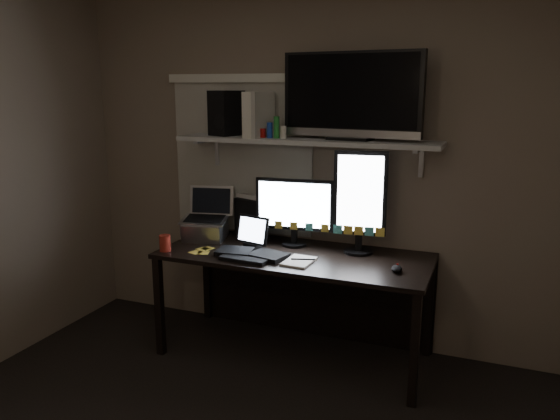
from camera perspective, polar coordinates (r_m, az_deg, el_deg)
The scene contains 18 objects.
back_wall at distance 3.88m, azimuth 3.47°, elevation 4.31°, with size 3.60×3.60×0.00m, color #80715C.
window_blinds at distance 4.07m, azimuth -3.99°, elevation 5.40°, with size 1.10×0.02×1.10m, color beige.
desk at distance 3.82m, azimuth 2.13°, elevation -6.60°, with size 1.80×0.75×0.73m.
wall_shelf at distance 3.69m, azimuth 2.65°, elevation 7.24°, with size 1.80×0.35×0.03m, color #B5B4AF.
monitor_landscape at distance 3.78m, azimuth 1.52°, elevation -0.19°, with size 0.55×0.06×0.48m, color black.
monitor_portrait at distance 3.63m, azimuth 8.35°, elevation 0.86°, with size 0.35×0.07×0.70m, color black.
keyboard at distance 3.61m, azimuth -3.00°, elevation -4.58°, with size 0.49×0.19×0.03m, color black.
mouse at distance 3.38m, azimuth 12.09°, elevation -6.01°, with size 0.07×0.10×0.04m, color black.
notepad at distance 3.48m, azimuth 1.99°, elevation -5.38°, with size 0.17×0.23×0.01m, color silver.
tablet at distance 3.77m, azimuth -2.84°, elevation -2.26°, with size 0.26×0.11×0.23m, color black.
file_sorter at distance 4.02m, azimuth -3.03°, elevation -0.70°, with size 0.24×0.11×0.31m, color black.
laptop at distance 3.98m, azimuth -7.89°, elevation -0.50°, with size 0.33×0.27×0.37m, color #A5A5A9.
cup at distance 3.78m, azimuth -11.92°, elevation -3.40°, with size 0.08×0.08×0.11m, color maroon.
sticky_notes at distance 3.73m, azimuth -6.88°, elevation -4.26°, with size 0.33×0.24×0.00m, color gold, non-canonical shape.
tv at distance 3.61m, azimuth 7.47°, elevation 11.71°, with size 0.93×0.17×0.56m, color black.
game_console at distance 3.78m, azimuth -2.25°, elevation 9.93°, with size 0.08×0.26×0.31m, color silver.
speaker at distance 3.94m, azimuth -5.62°, elevation 10.04°, with size 0.17×0.21×0.31m, color black.
bottles at distance 3.72m, azimuth -0.73°, elevation 8.69°, with size 0.24×0.05×0.15m, color #A50F0C, non-canonical shape.
Camera 1 is at (1.20, -1.85, 1.82)m, focal length 35.00 mm.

